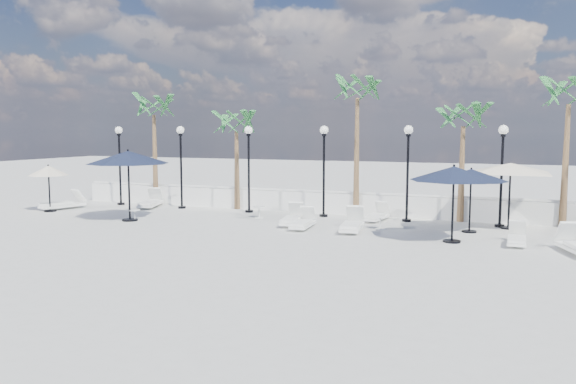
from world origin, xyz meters
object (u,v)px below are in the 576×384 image
at_px(lounger_3, 352,224).
at_px(parasol_navy_right, 471,175).
at_px(parasol_cream_small, 48,171).
at_px(lounger_2, 293,219).
at_px(parasol_navy_mid, 454,174).
at_px(lounger_5, 303,222).
at_px(lounger_1, 151,202).
at_px(lounger_4, 377,215).
at_px(parasol_navy_left, 128,158).
at_px(parasol_cream_sq_a, 511,163).
at_px(lounger_0, 63,204).
at_px(lounger_7, 517,238).

distance_m(lounger_3, parasol_navy_right, 4.55).
bearing_deg(parasol_cream_small, lounger_2, 3.43).
height_order(lounger_3, parasol_navy_right, parasol_navy_right).
relative_size(lounger_2, parasol_navy_mid, 0.71).
distance_m(lounger_2, lounger_5, 0.90).
height_order(lounger_1, lounger_2, lounger_1).
bearing_deg(lounger_2, lounger_4, 28.58).
bearing_deg(parasol_navy_left, lounger_4, 21.53).
bearing_deg(parasol_navy_left, parasol_navy_mid, 1.14).
distance_m(lounger_2, parasol_navy_left, 7.05).
relative_size(lounger_5, parasol_cream_small, 0.87).
relative_size(lounger_1, parasol_navy_right, 0.85).
bearing_deg(parasol_navy_left, lounger_1, 113.61).
relative_size(parasol_navy_left, parasol_cream_sq_a, 0.61).
bearing_deg(parasol_cream_small, lounger_3, 0.71).
xyz_separation_m(parasol_navy_mid, parasol_cream_sq_a, (1.69, 3.40, 0.20)).
xyz_separation_m(lounger_0, lounger_4, (14.34, 2.01, -0.04)).
distance_m(lounger_7, parasol_cream_small, 19.59).
distance_m(lounger_0, lounger_4, 14.48).
bearing_deg(lounger_3, lounger_2, 161.10).
bearing_deg(lounger_4, parasol_navy_left, -150.70).
bearing_deg(lounger_2, parasol_navy_mid, -20.70).
bearing_deg(lounger_5, lounger_4, 47.72).
distance_m(lounger_2, lounger_3, 2.57).
xyz_separation_m(parasol_navy_left, parasol_cream_sq_a, (14.25, 3.65, -0.12)).
xyz_separation_m(lounger_3, parasol_navy_right, (3.95, 1.37, 1.79)).
bearing_deg(lounger_7, parasol_navy_mid, -169.40).
bearing_deg(parasol_navy_mid, parasol_cream_sq_a, 63.51).
distance_m(lounger_1, lounger_3, 10.94).
bearing_deg(parasol_cream_small, parasol_cream_sq_a, 8.36).
bearing_deg(lounger_3, lounger_7, -11.57).
relative_size(lounger_5, parasol_navy_left, 0.57).
relative_size(lounger_7, parasol_cream_small, 0.80).
bearing_deg(lounger_0, lounger_7, 14.66).
distance_m(lounger_3, lounger_7, 5.54).
bearing_deg(parasol_cream_sq_a, parasol_navy_left, -165.64).
distance_m(lounger_2, parasol_navy_mid, 6.51).
bearing_deg(parasol_navy_mid, parasol_navy_right, 79.28).
bearing_deg(lounger_1, parasol_cream_sq_a, -18.43).
bearing_deg(lounger_1, lounger_4, -18.35).
height_order(lounger_0, lounger_3, lounger_0).
bearing_deg(lounger_5, parasol_navy_left, -177.36).
bearing_deg(lounger_5, parasol_cream_sq_a, 16.66).
bearing_deg(lounger_5, parasol_cream_small, 175.85).
distance_m(lounger_2, parasol_cream_small, 11.61).
bearing_deg(parasol_navy_left, lounger_5, 7.14).
xyz_separation_m(lounger_4, parasol_cream_small, (-14.29, -2.85, 1.60)).
bearing_deg(parasol_navy_left, lounger_3, 6.29).
relative_size(lounger_0, parasol_cream_sq_a, 0.41).
distance_m(lounger_7, parasol_cream_sq_a, 3.80).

